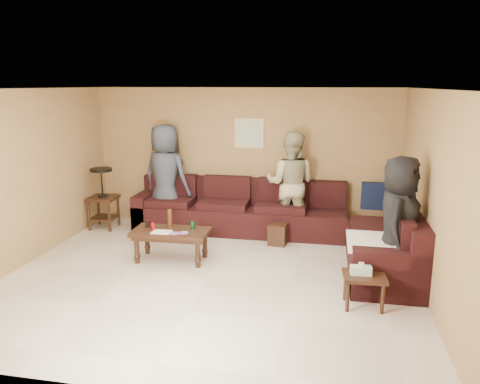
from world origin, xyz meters
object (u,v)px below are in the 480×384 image
(coffee_table, at_px, (171,235))
(side_table_right, at_px, (363,278))
(waste_bin, at_px, (278,234))
(person_right, at_px, (398,222))
(end_table_left, at_px, (103,197))
(person_left, at_px, (166,176))
(sectional_sofa, at_px, (282,225))
(person_middle, at_px, (290,184))

(coffee_table, relative_size, side_table_right, 2.06)
(waste_bin, xyz_separation_m, person_right, (1.67, -1.30, 0.68))
(coffee_table, height_order, person_right, person_right)
(end_table_left, xyz_separation_m, waste_bin, (3.20, -0.29, -0.40))
(side_table_right, bearing_deg, end_table_left, 152.61)
(waste_bin, relative_size, person_left, 0.18)
(sectional_sofa, xyz_separation_m, side_table_right, (1.17, -2.03, 0.03))
(coffee_table, distance_m, side_table_right, 2.87)
(person_right, bearing_deg, sectional_sofa, 66.16)
(side_table_right, relative_size, waste_bin, 1.59)
(person_middle, bearing_deg, end_table_left, 10.17)
(waste_bin, bearing_deg, person_middle, 77.29)
(side_table_right, height_order, person_right, person_right)
(person_middle, bearing_deg, coffee_table, 49.86)
(side_table_right, xyz_separation_m, person_middle, (-1.09, 2.60, 0.54))
(person_middle, bearing_deg, side_table_right, 117.63)
(person_left, relative_size, person_right, 1.10)
(sectional_sofa, distance_m, person_left, 2.31)
(sectional_sofa, bearing_deg, end_table_left, 175.40)
(sectional_sofa, height_order, end_table_left, end_table_left)
(person_middle, bearing_deg, person_right, 133.78)
(end_table_left, bearing_deg, coffee_table, -36.88)
(coffee_table, bearing_deg, side_table_right, -20.28)
(side_table_right, distance_m, person_middle, 2.87)
(coffee_table, distance_m, person_right, 3.18)
(coffee_table, height_order, end_table_left, end_table_left)
(end_table_left, relative_size, side_table_right, 2.01)
(person_left, distance_m, person_right, 4.21)
(sectional_sofa, height_order, person_right, person_right)
(coffee_table, height_order, side_table_right, coffee_table)
(waste_bin, height_order, person_right, person_right)
(coffee_table, bearing_deg, person_middle, 44.97)
(waste_bin, relative_size, person_middle, 0.19)
(person_right, bearing_deg, person_middle, 54.63)
(end_table_left, distance_m, person_right, 5.13)
(end_table_left, xyz_separation_m, person_middle, (3.33, 0.31, 0.32))
(sectional_sofa, relative_size, coffee_table, 4.12)
(coffee_table, bearing_deg, end_table_left, 143.12)
(coffee_table, relative_size, end_table_left, 1.03)
(side_table_right, height_order, person_middle, person_middle)
(sectional_sofa, height_order, waste_bin, sectional_sofa)
(person_left, height_order, person_right, person_left)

